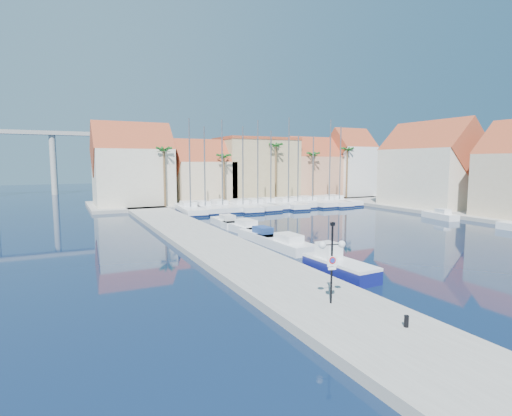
% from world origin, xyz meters
% --- Properties ---
extents(ground, '(260.00, 260.00, 0.00)m').
position_xyz_m(ground, '(0.00, 0.00, 0.00)').
color(ground, black).
rests_on(ground, ground).
extents(quay_west, '(6.00, 77.00, 0.50)m').
position_xyz_m(quay_west, '(-9.00, 13.50, 0.25)').
color(quay_west, gray).
rests_on(quay_west, ground).
extents(shore_north, '(54.00, 16.00, 0.50)m').
position_xyz_m(shore_north, '(10.00, 48.00, 0.25)').
color(shore_north, gray).
rests_on(shore_north, ground).
extents(shore_east, '(12.00, 60.00, 0.50)m').
position_xyz_m(shore_east, '(32.00, 15.00, 0.25)').
color(shore_east, gray).
rests_on(shore_east, ground).
extents(lamp_post, '(1.37, 0.59, 4.09)m').
position_xyz_m(lamp_post, '(-8.97, -5.26, 3.18)').
color(lamp_post, black).
rests_on(lamp_post, quay_west).
extents(bollard, '(0.20, 0.20, 0.51)m').
position_xyz_m(bollard, '(-7.84, -9.02, 0.75)').
color(bollard, black).
rests_on(bollard, quay_west).
extents(fishing_boat, '(2.21, 5.83, 2.01)m').
position_xyz_m(fishing_boat, '(-4.47, 0.00, 0.67)').
color(fishing_boat, navy).
rests_on(fishing_boat, ground).
extents(motorboat_west_0, '(2.42, 7.02, 1.40)m').
position_xyz_m(motorboat_west_0, '(-3.57, 8.52, 0.51)').
color(motorboat_west_0, white).
rests_on(motorboat_west_0, ground).
extents(motorboat_west_1, '(2.24, 5.66, 1.40)m').
position_xyz_m(motorboat_west_1, '(-3.84, 12.76, 0.51)').
color(motorboat_west_1, white).
rests_on(motorboat_west_1, ground).
extents(motorboat_west_2, '(2.73, 6.89, 1.40)m').
position_xyz_m(motorboat_west_2, '(-3.27, 17.85, 0.51)').
color(motorboat_west_2, white).
rests_on(motorboat_west_2, ground).
extents(motorboat_west_3, '(2.07, 5.96, 1.40)m').
position_xyz_m(motorboat_west_3, '(-3.56, 22.23, 0.51)').
color(motorboat_west_3, white).
rests_on(motorboat_west_3, ground).
extents(motorboat_east_1, '(2.46, 5.34, 1.40)m').
position_xyz_m(motorboat_east_1, '(23.99, 15.22, 0.51)').
color(motorboat_east_1, white).
rests_on(motorboat_east_1, ground).
extents(sailboat_0, '(3.83, 11.23, 13.68)m').
position_xyz_m(sailboat_0, '(-3.85, 35.86, 0.58)').
color(sailboat_0, white).
rests_on(sailboat_0, ground).
extents(sailboat_1, '(3.01, 10.26, 12.63)m').
position_xyz_m(sailboat_1, '(-1.58, 36.10, 0.58)').
color(sailboat_1, white).
rests_on(sailboat_1, ground).
extents(sailboat_2, '(2.83, 10.58, 13.81)m').
position_xyz_m(sailboat_2, '(1.31, 36.39, 0.59)').
color(sailboat_2, white).
rests_on(sailboat_2, ground).
extents(sailboat_3, '(3.86, 11.49, 12.81)m').
position_xyz_m(sailboat_3, '(4.37, 35.51, 0.57)').
color(sailboat_3, white).
rests_on(sailboat_3, ground).
extents(sailboat_4, '(3.68, 11.20, 13.87)m').
position_xyz_m(sailboat_4, '(7.06, 35.99, 0.59)').
color(sailboat_4, white).
rests_on(sailboat_4, ground).
extents(sailboat_5, '(2.60, 9.60, 12.40)m').
position_xyz_m(sailboat_5, '(9.66, 36.34, 0.59)').
color(sailboat_5, white).
rests_on(sailboat_5, ground).
extents(sailboat_6, '(3.75, 11.03, 14.53)m').
position_xyz_m(sailboat_6, '(12.43, 35.42, 0.60)').
color(sailboat_6, white).
rests_on(sailboat_6, ground).
extents(sailboat_7, '(2.76, 9.37, 11.86)m').
position_xyz_m(sailboat_7, '(14.74, 36.22, 0.59)').
color(sailboat_7, white).
rests_on(sailboat_7, ground).
extents(sailboat_8, '(3.32, 10.96, 11.62)m').
position_xyz_m(sailboat_8, '(17.55, 36.15, 0.56)').
color(sailboat_8, white).
rests_on(sailboat_8, ground).
extents(sailboat_9, '(3.02, 10.87, 14.57)m').
position_xyz_m(sailboat_9, '(20.58, 35.53, 0.60)').
color(sailboat_9, white).
rests_on(sailboat_9, ground).
extents(sailboat_10, '(3.08, 10.83, 13.63)m').
position_xyz_m(sailboat_10, '(23.21, 36.09, 0.59)').
color(sailboat_10, white).
rests_on(sailboat_10, ground).
extents(building_0, '(12.30, 9.00, 13.50)m').
position_xyz_m(building_0, '(-10.00, 47.00, 6.52)').
color(building_0, beige).
rests_on(building_0, shore_north).
extents(building_1, '(10.30, 8.00, 11.00)m').
position_xyz_m(building_1, '(2.00, 47.00, 5.30)').
color(building_1, beige).
rests_on(building_1, shore_north).
extents(building_2, '(14.20, 10.20, 11.50)m').
position_xyz_m(building_2, '(13.00, 48.00, 6.26)').
color(building_2, tan).
rests_on(building_2, shore_north).
extents(building_3, '(10.30, 8.00, 12.00)m').
position_xyz_m(building_3, '(25.00, 47.00, 5.86)').
color(building_3, tan).
rests_on(building_3, shore_north).
extents(building_4, '(8.30, 8.00, 14.00)m').
position_xyz_m(building_4, '(34.00, 46.00, 6.97)').
color(building_4, white).
rests_on(building_4, shore_north).
extents(building_6, '(9.00, 14.30, 13.50)m').
position_xyz_m(building_6, '(32.00, 24.00, 6.52)').
color(building_6, beige).
rests_on(building_6, shore_east).
extents(palm_0, '(2.60, 2.60, 10.15)m').
position_xyz_m(palm_0, '(-6.00, 42.00, 9.08)').
color(palm_0, brown).
rests_on(palm_0, shore_north).
extents(palm_1, '(2.60, 2.60, 9.15)m').
position_xyz_m(palm_1, '(4.00, 42.00, 8.14)').
color(palm_1, brown).
rests_on(palm_1, shore_north).
extents(palm_2, '(2.60, 2.60, 11.15)m').
position_xyz_m(palm_2, '(14.00, 42.00, 10.02)').
color(palm_2, brown).
rests_on(palm_2, shore_north).
extents(palm_3, '(2.60, 2.60, 9.65)m').
position_xyz_m(palm_3, '(22.00, 42.00, 8.61)').
color(palm_3, brown).
rests_on(palm_3, shore_north).
extents(palm_4, '(2.60, 2.60, 10.65)m').
position_xyz_m(palm_4, '(30.00, 42.00, 9.55)').
color(palm_4, brown).
rests_on(palm_4, shore_north).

